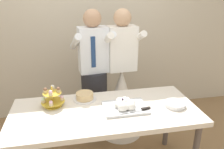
# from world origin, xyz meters

# --- Properties ---
(rear_wall) EXTENTS (5.20, 0.10, 2.90)m
(rear_wall) POSITION_xyz_m (0.00, 1.44, 1.45)
(rear_wall) COLOR beige
(rear_wall) RESTS_ON ground_plane
(dessert_table) EXTENTS (1.80, 0.80, 0.78)m
(dessert_table) POSITION_xyz_m (0.00, 0.00, 0.70)
(dessert_table) COLOR silver
(dessert_table) RESTS_ON ground_plane
(cupcake_stand) EXTENTS (0.23, 0.23, 0.21)m
(cupcake_stand) POSITION_xyz_m (-0.50, 0.18, 0.86)
(cupcake_stand) COLOR gold
(cupcake_stand) RESTS_ON dessert_table
(main_cake_tray) EXTENTS (0.43, 0.31, 0.13)m
(main_cake_tray) POSITION_xyz_m (0.19, -0.03, 0.82)
(main_cake_tray) COLOR silver
(main_cake_tray) RESTS_ON dessert_table
(plate_stack) EXTENTS (0.21, 0.21, 0.04)m
(plate_stack) POSITION_xyz_m (0.69, -0.07, 0.80)
(plate_stack) COLOR white
(plate_stack) RESTS_ON dessert_table
(round_cake) EXTENTS (0.24, 0.24, 0.08)m
(round_cake) POSITION_xyz_m (-0.18, 0.25, 0.81)
(round_cake) COLOR white
(round_cake) RESTS_ON dessert_table
(person_groom) EXTENTS (0.51, 0.53, 1.66)m
(person_groom) POSITION_xyz_m (-0.02, 0.69, 0.75)
(person_groom) COLOR #232328
(person_groom) RESTS_ON ground_plane
(person_bride) EXTENTS (0.56, 0.56, 1.66)m
(person_bride) POSITION_xyz_m (0.33, 0.69, 0.58)
(person_bride) COLOR white
(person_bride) RESTS_ON ground_plane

